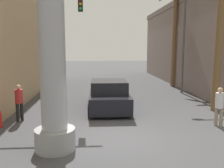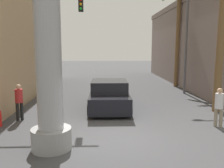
{
  "view_description": "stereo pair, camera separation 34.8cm",
  "coord_description": "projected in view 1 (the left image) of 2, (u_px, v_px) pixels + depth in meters",
  "views": [
    {
      "loc": [
        -0.81,
        -8.72,
        3.29
      ],
      "look_at": [
        0.0,
        3.74,
        1.45
      ],
      "focal_mm": 40.0,
      "sensor_mm": 36.0,
      "label": 1
    },
    {
      "loc": [
        -0.47,
        -8.73,
        3.29
      ],
      "look_at": [
        0.0,
        3.74,
        1.45
      ],
      "focal_mm": 40.0,
      "sensor_mm": 36.0,
      "label": 2
    }
  ],
  "objects": [
    {
      "name": "palm_tree_near_right",
      "position": [
        221.0,
        6.0,
        12.49
      ],
      "size": [
        2.73,
        2.66,
        9.0
      ],
      "color": "brown",
      "rests_on": "ground"
    },
    {
      "name": "ground_plane",
      "position": [
        107.0,
        91.0,
        19.01
      ],
      "size": [
        85.24,
        85.24,
        0.0
      ],
      "primitive_type": "plane",
      "color": "#424244"
    },
    {
      "name": "pedestrian_by_sign",
      "position": [
        219.0,
        104.0,
        10.41
      ],
      "size": [
        0.47,
        0.47,
        1.64
      ],
      "color": "gray",
      "rests_on": "ground"
    },
    {
      "name": "palm_tree_mid_right",
      "position": [
        175.0,
        27.0,
        20.56
      ],
      "size": [
        3.01,
        3.12,
        7.97
      ],
      "color": "brown",
      "rests_on": "ground"
    },
    {
      "name": "building_right",
      "position": [
        205.0,
        43.0,
        23.01
      ],
      "size": [
        6.88,
        20.25,
        7.27
      ],
      "color": "slate",
      "rests_on": "ground"
    },
    {
      "name": "pedestrian_far_left",
      "position": [
        52.0,
        73.0,
        22.76
      ],
      "size": [
        0.48,
        0.48,
        1.62
      ],
      "color": "#1E233F",
      "rests_on": "ground"
    },
    {
      "name": "car_lead",
      "position": [
        109.0,
        95.0,
        13.56
      ],
      "size": [
        2.17,
        5.03,
        1.56
      ],
      "color": "black",
      "rests_on": "ground"
    },
    {
      "name": "pedestrian_curb_left",
      "position": [
        19.0,
        100.0,
        11.06
      ],
      "size": [
        0.48,
        0.48,
        1.66
      ],
      "color": "black",
      "rests_on": "ground"
    },
    {
      "name": "street_lamp",
      "position": [
        180.0,
        27.0,
        17.49
      ],
      "size": [
        2.26,
        0.28,
        7.97
      ],
      "color": "#59595E",
      "rests_on": "ground"
    },
    {
      "name": "traffic_light_mast",
      "position": [
        31.0,
        30.0,
        12.6
      ],
      "size": [
        4.61,
        0.32,
        5.99
      ],
      "color": "#333333",
      "rests_on": "ground"
    }
  ]
}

